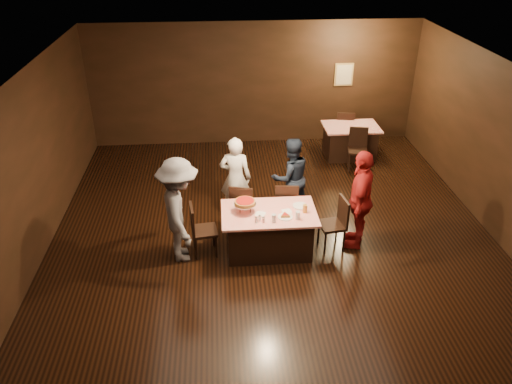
% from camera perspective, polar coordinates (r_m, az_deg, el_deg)
% --- Properties ---
extents(room, '(10.00, 10.04, 3.02)m').
position_cam_1_polar(room, '(7.58, 2.74, 5.70)').
color(room, black).
rests_on(room, ground).
extents(main_table, '(1.60, 1.00, 0.77)m').
position_cam_1_polar(main_table, '(8.60, 1.46, -4.50)').
color(main_table, red).
rests_on(main_table, ground).
extents(back_table, '(1.30, 0.90, 0.77)m').
position_cam_1_polar(back_table, '(12.21, 10.67, 5.73)').
color(back_table, '#B0130B').
rests_on(back_table, ground).
extents(chair_far_left, '(0.51, 0.51, 0.95)m').
position_cam_1_polar(chair_far_left, '(9.16, -1.50, -1.54)').
color(chair_far_left, black).
rests_on(chair_far_left, ground).
extents(chair_far_right, '(0.46, 0.46, 0.95)m').
position_cam_1_polar(chair_far_right, '(9.23, 3.47, -1.33)').
color(chair_far_right, black).
rests_on(chair_far_right, ground).
extents(chair_end_left, '(0.47, 0.47, 0.95)m').
position_cam_1_polar(chair_end_left, '(8.52, -5.93, -4.30)').
color(chair_end_left, black).
rests_on(chair_end_left, ground).
extents(chair_end_right, '(0.48, 0.48, 0.95)m').
position_cam_1_polar(chair_end_right, '(8.72, 8.69, -3.64)').
color(chair_end_right, black).
rests_on(chair_end_right, ground).
extents(chair_back_near, '(0.49, 0.49, 0.95)m').
position_cam_1_polar(chair_back_near, '(11.56, 11.55, 4.74)').
color(chair_back_near, black).
rests_on(chair_back_near, ground).
extents(chair_back_far, '(0.49, 0.49, 0.95)m').
position_cam_1_polar(chair_back_far, '(12.71, 10.06, 7.19)').
color(chair_back_far, black).
rests_on(chair_back_far, ground).
extents(diner_white_jacket, '(0.65, 0.49, 1.63)m').
position_cam_1_polar(diner_white_jacket, '(9.38, -2.36, 1.63)').
color(diner_white_jacket, silver).
rests_on(diner_white_jacket, ground).
extents(diner_navy_hoodie, '(0.91, 0.79, 1.59)m').
position_cam_1_polar(diner_navy_hoodie, '(9.46, 3.97, 1.68)').
color(diner_navy_hoodie, black).
rests_on(diner_navy_hoodie, ground).
extents(diner_grey_knit, '(0.89, 1.29, 1.84)m').
position_cam_1_polar(diner_grey_knit, '(8.24, -8.73, -2.11)').
color(diner_grey_knit, slate).
rests_on(diner_grey_knit, ground).
extents(diner_red_shirt, '(0.80, 1.15, 1.81)m').
position_cam_1_polar(diner_red_shirt, '(8.68, 11.85, -0.83)').
color(diner_red_shirt, maroon).
rests_on(diner_red_shirt, ground).
extents(pizza_stand, '(0.38, 0.38, 0.22)m').
position_cam_1_polar(pizza_stand, '(8.32, -1.27, -1.19)').
color(pizza_stand, black).
rests_on(pizza_stand, main_table).
extents(plate_with_slice, '(0.25, 0.25, 0.06)m').
position_cam_1_polar(plate_with_slice, '(8.26, 3.35, -2.75)').
color(plate_with_slice, white).
rests_on(plate_with_slice, main_table).
extents(plate_empty, '(0.25, 0.25, 0.01)m').
position_cam_1_polar(plate_empty, '(8.59, 5.05, -1.59)').
color(plate_empty, white).
rests_on(plate_empty, main_table).
extents(glass_front_left, '(0.08, 0.08, 0.14)m').
position_cam_1_polar(glass_front_left, '(8.11, 2.07, -2.99)').
color(glass_front_left, silver).
rests_on(glass_front_left, main_table).
extents(glass_front_right, '(0.08, 0.08, 0.14)m').
position_cam_1_polar(glass_front_right, '(8.20, 4.81, -2.68)').
color(glass_front_right, silver).
rests_on(glass_front_right, main_table).
extents(glass_amber, '(0.08, 0.08, 0.14)m').
position_cam_1_polar(glass_amber, '(8.39, 5.62, -1.91)').
color(glass_amber, '#BF7F26').
rests_on(glass_amber, main_table).
extents(condiments, '(0.17, 0.10, 0.09)m').
position_cam_1_polar(condiments, '(8.11, 0.44, -3.12)').
color(condiments, silver).
rests_on(condiments, main_table).
extents(napkin_center, '(0.19, 0.19, 0.01)m').
position_cam_1_polar(napkin_center, '(8.43, 3.53, -2.21)').
color(napkin_center, white).
rests_on(napkin_center, main_table).
extents(napkin_left, '(0.21, 0.21, 0.01)m').
position_cam_1_polar(napkin_left, '(8.34, 0.50, -2.52)').
color(napkin_left, white).
rests_on(napkin_left, main_table).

